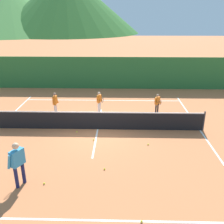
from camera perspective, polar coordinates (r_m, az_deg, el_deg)
name	(u,v)px	position (r m, az deg, el deg)	size (l,w,h in m)	color
ground_plane	(98,129)	(13.29, -3.22, -3.87)	(120.00, 120.00, 0.00)	#C67042
line_baseline_near	(81,220)	(8.11, -7.01, -22.92)	(10.60, 0.08, 0.01)	white
line_baseline_far	(103,100)	(17.67, -2.01, 2.65)	(10.60, 0.08, 0.01)	white
line_sideline_east	(200,130)	(13.91, 19.16, -3.90)	(0.08, 10.98, 0.01)	white
line_service_center	(98,129)	(13.29, -3.22, -3.86)	(0.08, 5.75, 0.01)	white
tennis_net	(98,120)	(13.09, -3.27, -1.89)	(10.93, 0.08, 1.05)	#333338
instructor	(18,160)	(9.31, -20.43, -10.11)	(0.52, 0.83, 1.66)	#191E4C
student_0	(55,101)	(15.30, -12.64, 2.32)	(0.26, 0.53, 1.34)	silver
student_1	(99,100)	(15.41, -2.86, 2.74)	(0.41, 0.68, 1.25)	silver
student_2	(157,102)	(15.33, 10.16, 2.25)	(0.43, 0.67, 1.21)	black
tennis_ball_1	(142,221)	(8.02, 6.65, -23.18)	(0.07, 0.07, 0.07)	yellow
tennis_ball_3	(148,144)	(11.84, 8.11, -7.21)	(0.07, 0.07, 0.07)	yellow
tennis_ball_4	(104,169)	(10.04, -1.70, -12.64)	(0.07, 0.07, 0.07)	yellow
tennis_ball_6	(94,140)	(12.16, -4.10, -6.23)	(0.07, 0.07, 0.07)	yellow
tennis_ball_7	(44,183)	(9.62, -14.97, -15.20)	(0.07, 0.07, 0.07)	yellow
tennis_ball_8	(77,132)	(13.04, -7.87, -4.41)	(0.07, 0.07, 0.07)	yellow
tennis_ball_9	(10,152)	(12.01, -21.89, -8.23)	(0.07, 0.07, 0.07)	yellow
windscreen_fence	(105,73)	(20.23, -1.55, 8.74)	(23.33, 0.08, 2.51)	#286B33
hill_0	(11,11)	(89.33, -21.70, 20.22)	(50.67, 50.67, 12.42)	#427A38
hill_1	(66,2)	(83.55, -10.20, 23.14)	(43.45, 43.45, 17.70)	#2D6628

